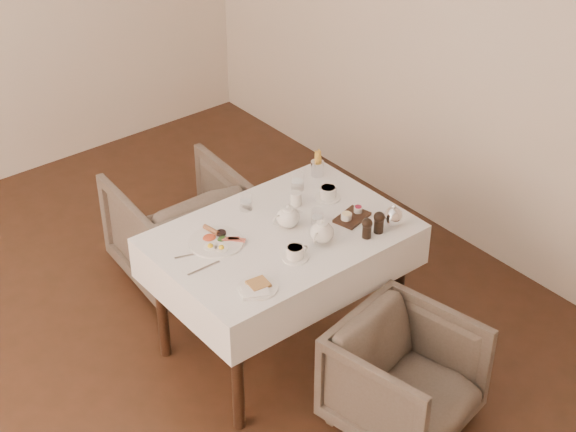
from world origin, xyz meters
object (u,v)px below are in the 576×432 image
(table, at_px, (281,251))
(teapot_centre, at_px, (288,216))
(armchair_far, at_px, (180,226))
(armchair_near, at_px, (405,378))
(breakfast_plate, at_px, (216,241))

(table, xyz_separation_m, teapot_centre, (0.06, 0.02, 0.18))
(armchair_far, xyz_separation_m, teapot_centre, (0.11, -0.90, 0.49))
(armchair_near, xyz_separation_m, breakfast_plate, (-0.42, 0.95, 0.48))
(table, distance_m, armchair_far, 0.97)
(breakfast_plate, xyz_separation_m, teapot_centre, (0.37, -0.12, 0.06))
(armchair_far, bearing_deg, armchair_near, 99.90)
(table, distance_m, breakfast_plate, 0.36)
(armchair_near, bearing_deg, breakfast_plate, 103.12)
(table, distance_m, teapot_centre, 0.19)
(teapot_centre, bearing_deg, breakfast_plate, 171.42)
(breakfast_plate, relative_size, teapot_centre, 1.65)
(teapot_centre, bearing_deg, table, -154.85)
(armchair_near, bearing_deg, table, 86.97)
(breakfast_plate, bearing_deg, teapot_centre, -2.08)
(table, height_order, armchair_far, table)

